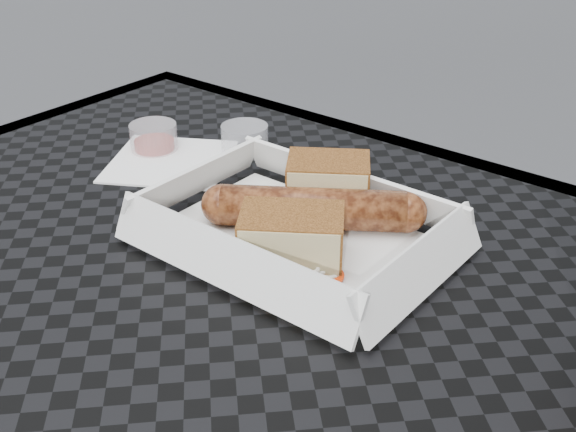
{
  "coord_description": "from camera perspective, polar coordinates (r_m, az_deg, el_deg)",
  "views": [
    {
      "loc": [
        0.35,
        -0.27,
        1.06
      ],
      "look_at": [
        0.03,
        0.13,
        0.78
      ],
      "focal_mm": 45.0,
      "sensor_mm": 36.0,
      "label": 1
    }
  ],
  "objects": [
    {
      "name": "patio_table",
      "position": [
        0.59,
        -10.84,
        -13.19
      ],
      "size": [
        0.8,
        0.8,
        0.74
      ],
      "color": "black",
      "rests_on": "ground"
    },
    {
      "name": "food_tray",
      "position": [
        0.61,
        0.59,
        -1.95
      ],
      "size": [
        0.22,
        0.15,
        0.0
      ],
      "primitive_type": "cube",
      "color": "white",
      "rests_on": "patio_table"
    },
    {
      "name": "bratwurst",
      "position": [
        0.62,
        2.0,
        0.61
      ],
      "size": [
        0.17,
        0.12,
        0.04
      ],
      "rotation": [
        0.0,
        0.0,
        0.59
      ],
      "color": "brown",
      "rests_on": "food_tray"
    },
    {
      "name": "bread_near",
      "position": [
        0.65,
        3.17,
        2.63
      ],
      "size": [
        0.09,
        0.08,
        0.05
      ],
      "primitive_type": "cube",
      "rotation": [
        0.0,
        0.0,
        0.59
      ],
      "color": "brown",
      "rests_on": "food_tray"
    },
    {
      "name": "bread_far",
      "position": [
        0.57,
        0.29,
        -1.65
      ],
      "size": [
        0.1,
        0.09,
        0.04
      ],
      "primitive_type": "cube",
      "rotation": [
        0.0,
        0.0,
        0.59
      ],
      "color": "brown",
      "rests_on": "food_tray"
    },
    {
      "name": "veg_garnish",
      "position": [
        0.56,
        2.32,
        -4.71
      ],
      "size": [
        0.03,
        0.03,
        0.0
      ],
      "color": "#E9370A",
      "rests_on": "food_tray"
    },
    {
      "name": "napkin",
      "position": [
        0.76,
        -9.28,
        4.3
      ],
      "size": [
        0.16,
        0.16,
        0.0
      ],
      "primitive_type": "cube",
      "rotation": [
        0.0,
        0.0,
        0.52
      ],
      "color": "white",
      "rests_on": "patio_table"
    },
    {
      "name": "condiment_cup_sauce",
      "position": [
        0.79,
        -10.57,
        6.11
      ],
      "size": [
        0.05,
        0.05,
        0.03
      ],
      "primitive_type": "cylinder",
      "color": "maroon",
      "rests_on": "patio_table"
    },
    {
      "name": "condiment_cup_empty",
      "position": [
        0.77,
        -3.44,
        6.09
      ],
      "size": [
        0.05,
        0.05,
        0.03
      ],
      "primitive_type": "cylinder",
      "color": "silver",
      "rests_on": "patio_table"
    }
  ]
}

